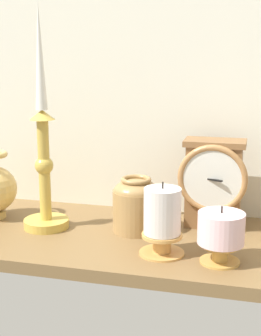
# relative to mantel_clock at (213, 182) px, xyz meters

# --- Properties ---
(ground_plane) EXTENTS (1.00, 0.36, 0.02)m
(ground_plane) POSITION_rel_mantel_clock_xyz_m (-0.19, -0.09, -0.11)
(ground_plane) COLOR brown
(back_wall) EXTENTS (1.20, 0.02, 0.65)m
(back_wall) POSITION_rel_mantel_clock_xyz_m (-0.19, 0.09, 0.23)
(back_wall) COLOR silver
(back_wall) RESTS_ON ground_plane
(mantel_clock) EXTENTS (0.14, 0.09, 0.19)m
(mantel_clock) POSITION_rel_mantel_clock_xyz_m (0.00, 0.00, 0.00)
(mantel_clock) COLOR brown
(mantel_clock) RESTS_ON ground_plane
(candlestick_tall_left) EXTENTS (0.10, 0.10, 0.47)m
(candlestick_tall_left) POSITION_rel_mantel_clock_xyz_m (-0.34, -0.09, 0.06)
(candlestick_tall_left) COLOR gold
(candlestick_tall_left) RESTS_ON ground_plane
(brass_vase_jar) EXTENTS (0.10, 0.10, 0.11)m
(brass_vase_jar) POSITION_rel_mantel_clock_xyz_m (-0.15, -0.06, -0.04)
(brass_vase_jar) COLOR #9F7A49
(brass_vase_jar) RESTS_ON ground_plane
(pillar_candle_front) EXTENTS (0.08, 0.08, 0.10)m
(pillar_candle_front) POSITION_rel_mantel_clock_xyz_m (0.03, -0.18, -0.04)
(pillar_candle_front) COLOR tan
(pillar_candle_front) RESTS_ON ground_plane
(pillar_candle_near_clock) EXTENTS (0.08, 0.08, 0.14)m
(pillar_candle_near_clock) POSITION_rel_mantel_clock_xyz_m (-0.07, -0.17, -0.03)
(pillar_candle_near_clock) COLOR tan
(pillar_candle_near_clock) RESTS_ON ground_plane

